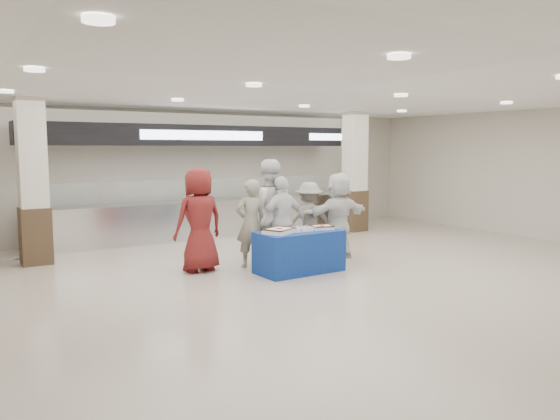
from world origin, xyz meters
TOP-DOWN VIEW (x-y plane):
  - ground at (0.00, 0.00)m, footprint 14.00×14.00m
  - serving_line at (0.00, 5.40)m, footprint 8.70×0.85m
  - column_left at (-4.00, 4.20)m, footprint 0.55×0.55m
  - column_right at (4.00, 4.20)m, footprint 0.55×0.55m
  - display_table at (-0.08, 0.87)m, footprint 1.57×0.82m
  - sheet_cake_left at (-0.51, 0.85)m, footprint 0.63×0.58m
  - sheet_cake_right at (0.42, 0.86)m, footprint 0.47×0.41m
  - cupcake_tray at (-0.05, 0.84)m, footprint 0.47×0.36m
  - civilian_maroon at (-1.57, 1.90)m, footprint 0.97×0.67m
  - soldier_a at (-0.60, 1.73)m, footprint 0.66×0.48m
  - chef_tall at (-0.12, 1.90)m, footprint 1.20×1.08m
  - chef_short at (-0.03, 1.51)m, footprint 1.03×0.49m
  - soldier_b at (0.84, 1.86)m, footprint 1.15×0.93m
  - civilian_white at (1.32, 1.51)m, footprint 1.63×0.53m

SIDE VIEW (x-z plane):
  - ground at x=0.00m, z-range 0.00..0.00m
  - display_table at x=-0.08m, z-range 0.00..0.75m
  - soldier_b at x=0.84m, z-range 0.00..1.56m
  - cupcake_tray at x=-0.05m, z-range 0.75..0.82m
  - sheet_cake_right at x=0.42m, z-range 0.75..0.84m
  - sheet_cake_left at x=-0.51m, z-range 0.75..0.86m
  - soldier_a at x=-0.60m, z-range 0.00..1.66m
  - chef_short at x=-0.03m, z-range 0.00..1.72m
  - civilian_white at x=1.32m, z-range 0.00..1.75m
  - civilian_maroon at x=-1.57m, z-range 0.00..1.90m
  - chef_tall at x=-0.12m, z-range 0.00..2.03m
  - serving_line at x=0.00m, z-range -0.24..2.56m
  - column_left at x=-4.00m, z-range -0.07..3.13m
  - column_right at x=4.00m, z-range -0.07..3.13m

